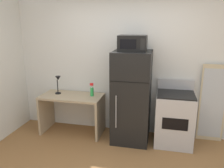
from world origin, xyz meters
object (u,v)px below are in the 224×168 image
(microwave, at_px, (133,43))
(oven_range, at_px, (174,118))
(desk_lamp, at_px, (58,82))
(spray_bottle, at_px, (92,91))
(refrigerator, at_px, (132,97))
(leaning_mirror, at_px, (212,104))
(desk, at_px, (72,107))

(microwave, xyz_separation_m, oven_range, (0.75, 0.05, -1.28))
(desk_lamp, xyz_separation_m, microwave, (1.42, -0.09, 0.76))
(spray_bottle, distance_m, refrigerator, 0.77)
(microwave, height_order, leaning_mirror, microwave)
(desk_lamp, relative_size, refrigerator, 0.22)
(leaning_mirror, bearing_deg, spray_bottle, -174.77)
(desk_lamp, height_order, oven_range, desk_lamp)
(desk, height_order, microwave, microwave)
(spray_bottle, relative_size, oven_range, 0.23)
(desk, relative_size, refrigerator, 0.72)
(oven_range, bearing_deg, microwave, -176.01)
(oven_range, bearing_deg, leaning_mirror, 21.68)
(desk, height_order, desk_lamp, desk_lamp)
(oven_range, bearing_deg, refrigerator, -177.62)
(desk, bearing_deg, desk_lamp, 173.51)
(desk_lamp, distance_m, spray_bottle, 0.68)
(microwave, relative_size, leaning_mirror, 0.33)
(desk, relative_size, desk_lamp, 3.29)
(refrigerator, relative_size, leaning_mirror, 1.16)
(desk_lamp, bearing_deg, refrigerator, -2.61)
(spray_bottle, bearing_deg, refrigerator, -6.71)
(microwave, bearing_deg, desk, 177.28)
(spray_bottle, bearing_deg, desk, -171.73)
(spray_bottle, height_order, microwave, microwave)
(oven_range, bearing_deg, spray_bottle, 177.80)
(desk, height_order, leaning_mirror, leaning_mirror)
(spray_bottle, bearing_deg, leaning_mirror, 5.23)
(leaning_mirror, bearing_deg, desk, -174.30)
(microwave, distance_m, leaning_mirror, 1.77)
(spray_bottle, xyz_separation_m, refrigerator, (0.76, -0.09, -0.04))
(desk_lamp, distance_m, oven_range, 2.24)
(microwave, bearing_deg, spray_bottle, 171.72)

